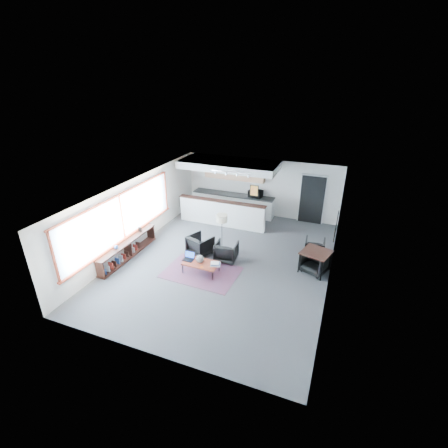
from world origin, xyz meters
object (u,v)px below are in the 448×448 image
(armchair_right, at_px, (226,251))
(dining_chair_near, at_px, (315,264))
(dining_chair_far, at_px, (315,248))
(microwave, at_px, (255,193))
(laptop, at_px, (189,257))
(dining_table, at_px, (316,254))
(coffee_table, at_px, (201,263))
(book_stack, at_px, (215,264))
(floor_lamp, at_px, (222,219))
(ceramic_pot, at_px, (200,259))
(armchair_left, at_px, (200,244))

(armchair_right, height_order, dining_chair_near, armchair_right)
(dining_chair_far, height_order, microwave, microwave)
(laptop, xyz_separation_m, dining_table, (3.92, 1.39, 0.22))
(coffee_table, distance_m, dining_table, 3.77)
(coffee_table, distance_m, book_stack, 0.50)
(dining_table, relative_size, dining_chair_near, 1.67)
(armchair_right, height_order, microwave, microwave)
(dining_chair_near, relative_size, dining_chair_far, 1.10)
(laptop, bearing_deg, dining_chair_near, 19.41)
(dining_chair_far, bearing_deg, floor_lamp, 10.43)
(ceramic_pot, height_order, dining_chair_far, ceramic_pot)
(armchair_left, distance_m, dining_table, 4.03)
(armchair_right, distance_m, floor_lamp, 1.15)
(armchair_right, bearing_deg, floor_lamp, -61.49)
(dining_chair_far, bearing_deg, book_stack, 37.39)
(ceramic_pot, bearing_deg, armchair_left, 114.61)
(coffee_table, bearing_deg, dining_chair_near, 22.56)
(armchair_right, height_order, dining_chair_far, armchair_right)
(book_stack, relative_size, dining_chair_far, 0.64)
(coffee_table, distance_m, dining_chair_far, 4.17)
(coffee_table, relative_size, floor_lamp, 0.83)
(laptop, bearing_deg, floor_lamp, 72.51)
(armchair_left, bearing_deg, floor_lamp, -116.63)
(armchair_right, bearing_deg, ceramic_pot, 58.41)
(laptop, relative_size, dining_chair_far, 0.61)
(dining_table, bearing_deg, armchair_right, -172.16)
(ceramic_pot, bearing_deg, dining_chair_near, 21.69)
(armchair_left, relative_size, dining_chair_far, 1.35)
(laptop, height_order, book_stack, laptop)
(armchair_right, height_order, dining_table, armchair_right)
(dining_chair_far, bearing_deg, dining_chair_near, 93.10)
(ceramic_pot, distance_m, microwave, 5.16)
(dining_table, bearing_deg, floor_lamp, 176.09)
(book_stack, bearing_deg, dining_chair_far, 41.42)
(armchair_left, height_order, dining_chair_near, armchair_left)
(dining_chair_near, xyz_separation_m, microwave, (-3.14, 3.72, 0.81))
(dining_chair_far, bearing_deg, laptop, 28.96)
(book_stack, height_order, dining_table, dining_table)
(floor_lamp, relative_size, dining_chair_far, 2.40)
(armchair_right, xyz_separation_m, microwave, (-0.17, 4.07, 0.75))
(dining_table, bearing_deg, ceramic_pot, -157.51)
(dining_chair_near, bearing_deg, ceramic_pot, -136.52)
(laptop, relative_size, floor_lamp, 0.25)
(coffee_table, distance_m, dining_chair_near, 3.73)
(ceramic_pot, relative_size, armchair_left, 0.33)
(dining_table, bearing_deg, armchair_left, -175.27)
(book_stack, bearing_deg, dining_chair_near, 24.71)
(armchair_right, bearing_deg, laptop, 40.96)
(dining_table, relative_size, dining_chair_far, 1.84)
(ceramic_pot, height_order, dining_chair_near, dining_chair_near)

